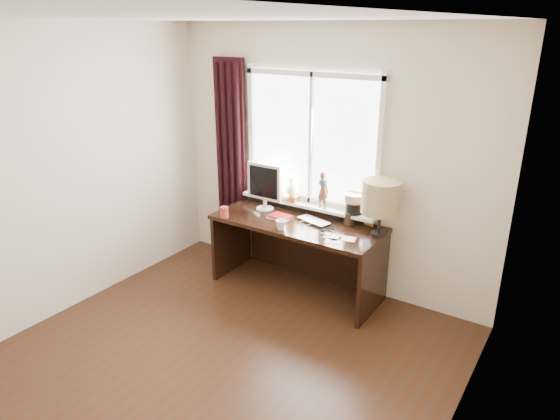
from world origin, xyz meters
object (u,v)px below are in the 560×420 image
Objects in this scene: laptop at (314,221)px; red_cup at (224,212)px; mug at (281,225)px; desk at (302,241)px; table_lamp at (381,198)px; monitor at (265,184)px.

laptop is 3.11× the size of red_cup.
red_cup is at bearing -175.97° from mug.
red_cup is 0.83m from desk.
desk is at bearing -178.11° from table_lamp.
red_cup is at bearing -163.94° from table_lamp.
monitor reaches higher than mug.
red_cup is at bearing -149.35° from desk.
monitor is 0.94× the size of table_lamp.
table_lamp reaches higher than desk.
mug is (-0.17, -0.33, 0.04)m from laptop.
laptop is 0.90m from red_cup.
red_cup is (-0.65, -0.05, 0.00)m from mug.
monitor reaches higher than laptop.
mug is 0.20× the size of monitor.
desk is 1.00m from table_lamp.
desk is at bearing -173.84° from laptop.
mug is 0.65m from red_cup.
laptop is 0.70× the size of monitor.
table_lamp is (1.47, 0.42, 0.31)m from red_cup.
monitor is (-0.61, 0.04, 0.26)m from laptop.
laptop is 0.67m from monitor.
mug is 0.06× the size of desk.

